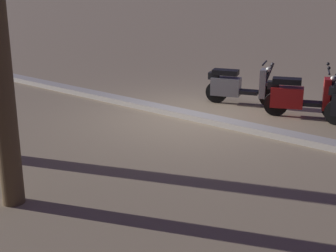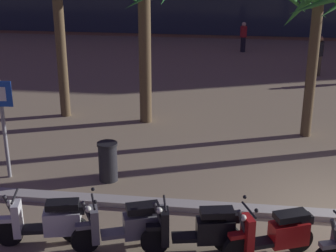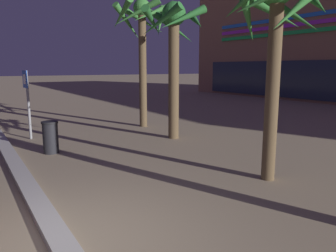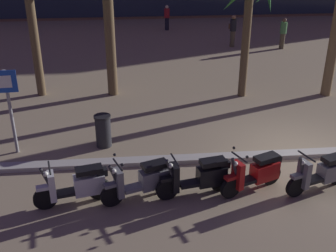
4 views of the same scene
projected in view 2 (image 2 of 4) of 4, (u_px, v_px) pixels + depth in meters
The scene contains 10 objects.
scooter_white_second_in_line at pixel (49, 222), 9.20m from camera, with size 1.71×0.69×1.04m.
scooter_grey_mid_front at pixel (127, 225), 9.09m from camera, with size 1.71×0.84×1.17m.
scooter_black_gap_after_mid at pixel (200, 230), 8.94m from camera, with size 1.81×0.68×1.04m.
scooter_red_mid_centre at pixel (276, 234), 8.82m from camera, with size 1.63×0.86×1.17m.
crossing_sign at pixel (3, 118), 11.48m from camera, with size 0.60×0.13×2.40m.
palm_tree_near_sign at pixel (318, 17), 13.41m from camera, with size 2.34×2.39×4.42m.
palm_tree_mid_walkway at pixel (145, 10), 14.54m from camera, with size 2.33×2.37×4.68m.
pedestrian_strolling_near_curb at pixel (243, 36), 25.54m from camera, with size 0.34×0.34×1.52m.
pedestrian_window_shopping at pixel (319, 55), 20.90m from camera, with size 0.37×0.46×1.68m.
litter_bin at pixel (108, 161), 11.69m from camera, with size 0.48×0.48×0.95m.
Camera 2 is at (-2.64, -9.30, 5.30)m, focal length 53.29 mm.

